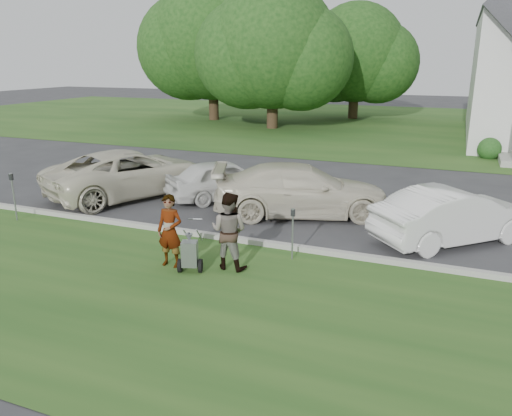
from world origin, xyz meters
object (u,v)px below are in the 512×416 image
Objects in this scene: person_right at (229,231)px; tree_far at (212,44)px; striping_cart at (190,254)px; car_d at (454,215)px; car_c at (301,190)px; parking_meter_near at (293,228)px; parking_meter_far at (13,191)px; tree_back at (356,57)px; person_left at (170,232)px; car_a at (131,173)px; car_b at (224,179)px; tree_left at (273,51)px.

tree_far is at bearing -61.50° from person_right.
striping_cart is 6.92m from car_d.
car_c is 1.23× the size of car_d.
parking_meter_far is at bearing -178.69° from parking_meter_near.
parking_meter_far is at bearing -97.43° from tree_back.
tree_far is 26.38m from parking_meter_far.
person_left is at bearing 140.60° from car_c.
striping_cart is at bearing 85.23° from car_d.
striping_cart is 2.49m from parking_meter_near.
person_left is 0.29× the size of car_a.
person_right is 0.31× the size of car_a.
car_d is (7.38, -1.64, 0.04)m from car_b.
tree_left is at bearing -116.57° from tree_back.
person_right is (0.72, 0.54, 0.47)m from striping_cart.
car_d is at bearing 18.89° from striping_cart.
car_d is at bearing -158.83° from car_a.
person_left is 1.17× the size of parking_meter_far.
tree_back is at bearing -69.97° from car_a.
tree_left reaches higher than car_d.
tree_back is at bearing 63.43° from tree_left.
parking_meter_near is 3.67m from car_c.
car_a reaches higher than parking_meter_near.
tree_left is 9.26× the size of striping_cart.
tree_back is (4.00, 8.00, -0.38)m from tree_left.
tree_far reaches higher than person_left.
car_d is (5.42, 4.30, 0.30)m from striping_cart.
tree_back is at bearing 92.65° from person_left.
car_b is at bearing -139.77° from car_a.
tree_far reaches higher than tree_back.
car_a is 1.45× the size of car_b.
tree_back reaches higher than car_c.
person_right reaches higher than parking_meter_near.
striping_cart is 0.68× the size of person_left.
parking_meter_far is (-6.63, 1.36, 0.49)m from striping_cart.
parking_meter_near is at bearing -59.75° from tree_far.
tree_back is 25.98m from car_b.
parking_meter_near is (8.60, -22.03, -4.30)m from tree_left.
car_d is (4.70, 3.76, -0.17)m from person_right.
tree_far is at bearing -22.31° from car_b.
striping_cart is at bearing -140.95° from parking_meter_near.
person_right is 1.40× the size of parking_meter_near.
person_right reaches higher than car_c.
parking_meter_near is (4.59, -30.03, -3.92)m from tree_back.
tree_left reaches higher than car_a.
tree_back is at bearing 75.36° from striping_cart.
parking_meter_near reaches higher than striping_cart.
tree_left is at bearing -34.76° from car_b.
tree_far is 29.92m from striping_cart.
tree_left reaches higher than person_left.
tree_back reaches higher than car_d.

